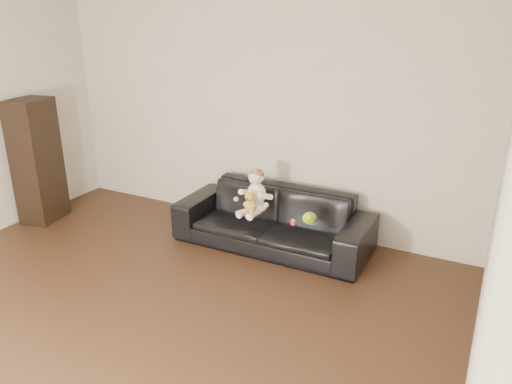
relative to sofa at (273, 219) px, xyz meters
The scene contains 11 objects.
floor 2.31m from the sofa, 101.03° to the right, with size 5.50×5.50×0.00m, color #3B2314.
wall_back 1.20m from the sofa, 131.26° to the left, with size 5.00×5.00×0.00m, color #BEB39F.
wall_right 3.21m from the sofa, 47.50° to the right, with size 5.50×5.50×0.00m, color #BEB39F.
sofa is the anchor object (origin of this frame).
cabinet 2.83m from the sofa, 167.72° to the right, with size 0.36×0.49×1.43m, color black.
shelf_item 2.88m from the sofa, 167.64° to the right, with size 0.18×0.25×0.28m, color silver.
baby 0.35m from the sofa, 143.17° to the right, with size 0.35×0.42×0.46m.
teddy_bear 0.39m from the sofa, 118.74° to the right, with size 0.15×0.15×0.22m.
toy_green 0.49m from the sofa, 14.56° to the right, with size 0.14×0.16×0.11m, color #A9D218.
toy_rattle 0.44m from the sofa, 36.56° to the right, with size 0.06×0.06×0.06m, color red.
toy_blue_disc 0.50m from the sofa, 11.94° to the right, with size 0.09×0.09×0.01m, color #1A92D6.
Camera 1 is at (2.47, -2.10, 2.41)m, focal length 35.00 mm.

